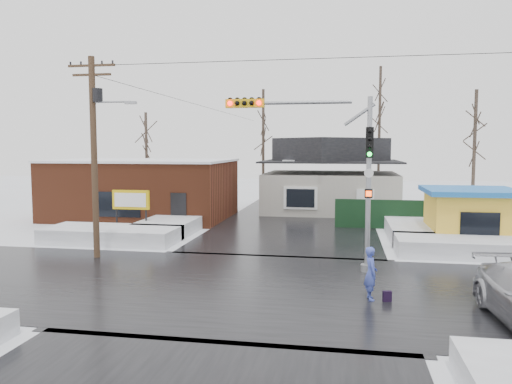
% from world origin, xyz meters
% --- Properties ---
extents(ground, '(120.00, 120.00, 0.00)m').
position_xyz_m(ground, '(0.00, 0.00, 0.00)').
color(ground, white).
rests_on(ground, ground).
extents(road_ns, '(10.00, 120.00, 0.02)m').
position_xyz_m(road_ns, '(0.00, 0.00, 0.01)').
color(road_ns, black).
rests_on(road_ns, ground).
extents(road_ew, '(120.00, 10.00, 0.02)m').
position_xyz_m(road_ew, '(0.00, 0.00, 0.01)').
color(road_ew, black).
rests_on(road_ew, ground).
extents(snowbank_nw, '(7.00, 3.00, 0.80)m').
position_xyz_m(snowbank_nw, '(-9.00, 7.00, 0.40)').
color(snowbank_nw, white).
rests_on(snowbank_nw, ground).
extents(snowbank_ne, '(7.00, 3.00, 0.80)m').
position_xyz_m(snowbank_ne, '(9.00, 7.00, 0.40)').
color(snowbank_ne, white).
rests_on(snowbank_ne, ground).
extents(snowbank_nside_w, '(3.00, 8.00, 0.80)m').
position_xyz_m(snowbank_nside_w, '(-7.00, 12.00, 0.40)').
color(snowbank_nside_w, white).
rests_on(snowbank_nside_w, ground).
extents(snowbank_nside_e, '(3.00, 8.00, 0.80)m').
position_xyz_m(snowbank_nside_e, '(7.00, 12.00, 0.40)').
color(snowbank_nside_e, white).
rests_on(snowbank_nside_e, ground).
extents(traffic_signal, '(6.05, 0.68, 7.00)m').
position_xyz_m(traffic_signal, '(2.43, 2.97, 4.54)').
color(traffic_signal, gray).
rests_on(traffic_signal, ground).
extents(utility_pole, '(3.15, 0.44, 9.00)m').
position_xyz_m(utility_pole, '(-7.93, 3.50, 5.11)').
color(utility_pole, '#382619').
rests_on(utility_pole, ground).
extents(brick_building, '(12.20, 8.20, 4.12)m').
position_xyz_m(brick_building, '(-11.00, 15.99, 2.08)').
color(brick_building, brown).
rests_on(brick_building, ground).
extents(marquee_sign, '(2.20, 0.21, 2.55)m').
position_xyz_m(marquee_sign, '(-9.00, 9.49, 1.92)').
color(marquee_sign, black).
rests_on(marquee_sign, ground).
extents(house, '(10.40, 8.40, 5.76)m').
position_xyz_m(house, '(2.00, 22.00, 2.62)').
color(house, '#AFA99E').
rests_on(house, ground).
extents(kiosk, '(4.60, 4.60, 2.88)m').
position_xyz_m(kiosk, '(9.50, 9.99, 1.46)').
color(kiosk, yellow).
rests_on(kiosk, ground).
extents(fence, '(8.00, 0.12, 1.80)m').
position_xyz_m(fence, '(6.50, 14.00, 0.90)').
color(fence, black).
rests_on(fence, ground).
extents(tree_far_left, '(3.00, 3.00, 10.00)m').
position_xyz_m(tree_far_left, '(-4.00, 26.00, 7.95)').
color(tree_far_left, '#332821').
rests_on(tree_far_left, ground).
extents(tree_far_mid, '(3.00, 3.00, 12.00)m').
position_xyz_m(tree_far_mid, '(6.00, 28.00, 9.54)').
color(tree_far_mid, '#332821').
rests_on(tree_far_mid, ground).
extents(tree_far_right, '(3.00, 3.00, 9.00)m').
position_xyz_m(tree_far_right, '(12.00, 20.00, 7.16)').
color(tree_far_right, '#332821').
rests_on(tree_far_right, ground).
extents(tree_far_west, '(3.00, 3.00, 8.00)m').
position_xyz_m(tree_far_west, '(-14.00, 24.00, 6.36)').
color(tree_far_west, '#332821').
rests_on(tree_far_west, ground).
extents(pedestrian, '(0.54, 0.71, 1.76)m').
position_xyz_m(pedestrian, '(3.96, -0.77, 0.88)').
color(pedestrian, '#4152B7').
rests_on(pedestrian, ground).
extents(shopping_bag, '(0.30, 0.18, 0.35)m').
position_xyz_m(shopping_bag, '(4.48, -0.92, 0.17)').
color(shopping_bag, black).
rests_on(shopping_bag, ground).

